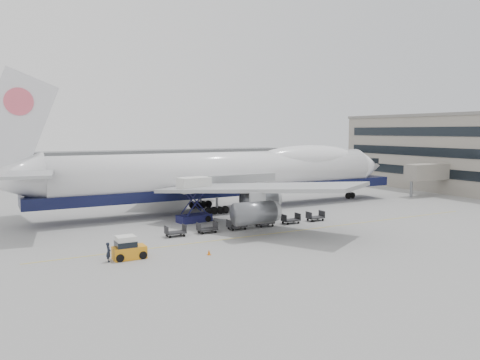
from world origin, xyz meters
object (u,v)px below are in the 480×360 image
catering_truck (194,196)px  ground_worker (108,252)px  baggage_tug (128,249)px  airliner (230,173)px

catering_truck → ground_worker: catering_truck is taller
baggage_tug → ground_worker: 1.88m
catering_truck → airliner: bearing=31.4°
baggage_tug → ground_worker: bearing=-174.0°
catering_truck → ground_worker: 20.37m
airliner → ground_worker: bearing=-138.0°
ground_worker → catering_truck: bearing=-35.8°
catering_truck → baggage_tug: bearing=-138.5°
airliner → ground_worker: 31.75m
airliner → baggage_tug: (-21.47, -20.80, -4.63)m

